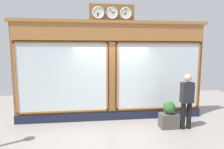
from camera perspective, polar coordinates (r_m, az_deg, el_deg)
shop_facade at (r=6.45m, az=-0.14°, el=1.14°), size 6.53×0.42×3.88m
pedestrian at (r=6.16m, az=21.70°, el=-6.90°), size 0.37×0.24×1.69m
planter_box at (r=6.26m, az=16.81°, el=-13.22°), size 0.56×0.36×0.45m
planter_shrub at (r=6.13m, az=16.95°, el=-9.57°), size 0.38×0.38×0.38m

